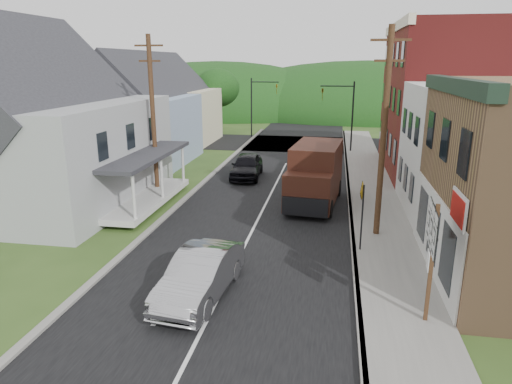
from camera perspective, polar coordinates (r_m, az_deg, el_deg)
The scene contains 24 objects.
ground at distance 18.31m, azimuth -2.27°, elevation -8.41°, with size 120.00×120.00×0.00m, color #2D4719.
road at distance 27.60m, azimuth 2.03°, elevation 0.06°, with size 9.00×90.00×0.02m, color black.
cross_road at distance 44.10m, azimuth 5.06°, elevation 6.03°, with size 60.00×9.00×0.02m, color black.
sidewalk_right at distance 25.54m, azimuth 14.65°, elevation -1.60°, with size 2.80×55.00×0.15m, color slate.
curb_right at distance 25.45m, azimuth 11.62°, elevation -1.47°, with size 0.20×55.00×0.15m, color slate.
curb_left at distance 26.72m, azimuth -8.48°, elevation -0.51°, with size 0.30×55.00×0.12m, color slate.
storefront_white at distance 25.41m, azimuth 27.49°, elevation 4.40°, with size 8.00×7.00×6.50m, color silver.
storefront_red at distance 34.29m, azimuth 23.23°, elevation 10.43°, with size 8.00×12.00×10.00m, color maroon.
house_gray at distance 27.39m, azimuth -25.12°, elevation 7.51°, with size 10.20×12.24×8.35m.
house_blue at distance 36.54m, azimuth -13.92°, elevation 9.43°, with size 7.14×8.16×7.28m.
house_cream at distance 45.06m, azimuth -9.94°, elevation 10.81°, with size 7.14×8.16×7.28m.
utility_pole_right at distance 20.12m, azimuth 15.68°, elevation 7.10°, with size 1.60×0.26×9.00m.
utility_pole_left at distance 26.46m, azimuth -12.76°, elevation 9.29°, with size 1.60×0.26×9.00m.
traffic_signal_right at distance 39.99m, azimuth 11.00°, elevation 10.22°, with size 2.87×0.20×6.00m.
traffic_signal_left at distance 47.61m, azimuth 0.27°, elevation 11.38°, with size 2.87×0.20×6.00m.
tree_left_b at distance 35.07m, azimuth -26.54°, elevation 9.95°, with size 4.80×4.80×6.94m.
tree_left_c at distance 42.76m, azimuth -22.61°, elevation 12.61°, with size 5.80×5.80×8.41m.
tree_left_d at distance 49.98m, azimuth -4.89°, elevation 12.84°, with size 4.80×4.80×6.94m.
forested_ridge at distance 71.79m, azimuth 7.00°, elevation 9.80°, with size 90.00×30.00×16.00m, color #11330F.
silver_sedan at distance 15.40m, azimuth -6.96°, elevation -10.27°, with size 1.64×4.72×1.55m, color #A8A7AC.
dark_sedan at distance 30.76m, azimuth -1.17°, elevation 3.27°, with size 1.88×4.68×1.59m, color black.
delivery_van at distance 24.87m, azimuth 7.38°, elevation 2.11°, with size 2.96×6.07×3.28m.
route_sign_cluster at distance 13.99m, azimuth 21.09°, elevation -6.39°, with size 0.27×2.06×3.61m.
warning_sign at distance 18.69m, azimuth 13.12°, elevation -1.72°, with size 0.22×0.79×2.91m.
Camera 1 is at (3.54, -16.31, 7.55)m, focal length 32.00 mm.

